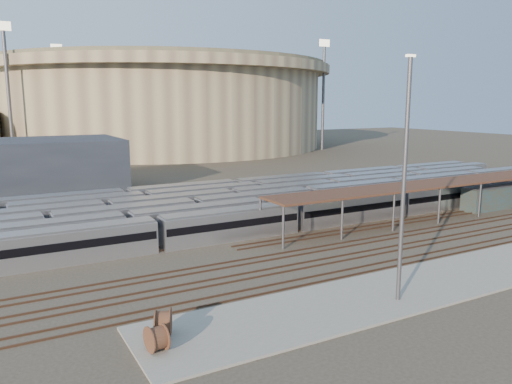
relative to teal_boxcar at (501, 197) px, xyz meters
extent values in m
plane|color=#383026|center=(-35.04, -4.00, -1.79)|extent=(420.00, 420.00, 0.00)
cube|color=gray|center=(-40.04, -19.00, -1.69)|extent=(50.00, 9.00, 0.20)
cube|color=#BDBCC2|center=(-37.09, 4.00, 0.01)|extent=(112.00, 2.90, 3.60)
cube|color=#BDBCC2|center=(-39.48, 8.20, 0.01)|extent=(112.00, 2.90, 3.60)
cube|color=#BDBCC2|center=(-29.08, 12.40, 0.01)|extent=(112.00, 2.90, 3.60)
cube|color=#BDBCC2|center=(-39.98, 16.60, 0.01)|extent=(112.00, 2.90, 3.60)
cube|color=#BDBCC2|center=(-33.49, 20.80, 0.01)|extent=(112.00, 2.90, 3.60)
cube|color=#BDBCC2|center=(-35.35, 25.00, 0.01)|extent=(112.00, 2.90, 3.60)
cylinder|color=#505054|center=(-43.04, -2.70, 0.71)|extent=(0.30, 0.30, 5.00)
cylinder|color=#505054|center=(-43.04, 2.70, 0.71)|extent=(0.30, 0.30, 5.00)
cylinder|color=#505054|center=(-34.47, -2.70, 0.71)|extent=(0.30, 0.30, 5.00)
cylinder|color=#505054|center=(-34.47, 2.70, 0.71)|extent=(0.30, 0.30, 5.00)
cylinder|color=#505054|center=(-25.90, -2.70, 0.71)|extent=(0.30, 0.30, 5.00)
cylinder|color=#505054|center=(-25.90, 2.70, 0.71)|extent=(0.30, 0.30, 5.00)
cylinder|color=#505054|center=(-17.33, -2.70, 0.71)|extent=(0.30, 0.30, 5.00)
cylinder|color=#505054|center=(-17.33, 2.70, 0.71)|extent=(0.30, 0.30, 5.00)
cylinder|color=#505054|center=(-8.76, -2.70, 0.71)|extent=(0.30, 0.30, 5.00)
cylinder|color=#505054|center=(-8.76, 2.70, 0.71)|extent=(0.30, 0.30, 5.00)
cylinder|color=#505054|center=(-0.19, 2.70, 0.71)|extent=(0.30, 0.30, 5.00)
cube|color=#352315|center=(-13.04, 0.00, 3.36)|extent=(60.00, 6.00, 0.30)
cube|color=#4C3323|center=(-35.04, -5.75, -1.70)|extent=(170.00, 0.12, 0.18)
cube|color=#4C3323|center=(-35.04, -4.25, -1.70)|extent=(170.00, 0.12, 0.18)
cube|color=#4C3323|center=(-35.04, -9.75, -1.70)|extent=(170.00, 0.12, 0.18)
cube|color=#4C3323|center=(-35.04, -8.25, -1.70)|extent=(170.00, 0.12, 0.18)
cube|color=#4C3323|center=(-35.04, -13.75, -1.70)|extent=(170.00, 0.12, 0.18)
cube|color=#4C3323|center=(-35.04, -12.25, -1.70)|extent=(170.00, 0.12, 0.18)
cylinder|color=tan|center=(-10.04, 136.00, 12.21)|extent=(116.00, 116.00, 28.00)
cylinder|color=tan|center=(-10.04, 136.00, 27.71)|extent=(124.00, 124.00, 3.00)
cylinder|color=brown|center=(-10.04, 136.00, 29.96)|extent=(120.00, 120.00, 1.50)
cube|color=#1E232D|center=(-70.04, 51.00, 3.21)|extent=(42.00, 20.00, 10.00)
cylinder|color=#505054|center=(-65.04, 106.00, 16.21)|extent=(1.00, 1.00, 36.00)
cube|color=#FFF2CC|center=(-65.04, 106.00, 35.41)|extent=(4.00, 0.60, 2.40)
cylinder|color=#505054|center=(34.96, 96.00, 16.21)|extent=(1.00, 1.00, 36.00)
cube|color=#FFF2CC|center=(34.96, 96.00, 35.41)|extent=(4.00, 0.60, 2.40)
cylinder|color=#505054|center=(-45.04, 156.00, 16.21)|extent=(1.00, 1.00, 36.00)
cube|color=#FFF2CC|center=(-45.04, 156.00, 35.41)|extent=(4.00, 0.60, 2.40)
cube|color=#1D3D49|center=(0.00, 0.00, 0.00)|extent=(15.40, 3.20, 3.58)
cylinder|color=brown|center=(-62.42, -17.49, -0.60)|extent=(1.83, 2.27, 1.99)
cylinder|color=brown|center=(-63.54, -19.50, -0.67)|extent=(1.27, 1.97, 1.85)
cylinder|color=#505054|center=(-42.70, -20.70, 8.46)|extent=(0.36, 0.36, 20.10)
cube|color=#FFF2CC|center=(-42.70, -20.70, 18.61)|extent=(0.82, 0.35, 0.20)
camera|label=1|loc=(-72.77, -50.17, 15.00)|focal=35.00mm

